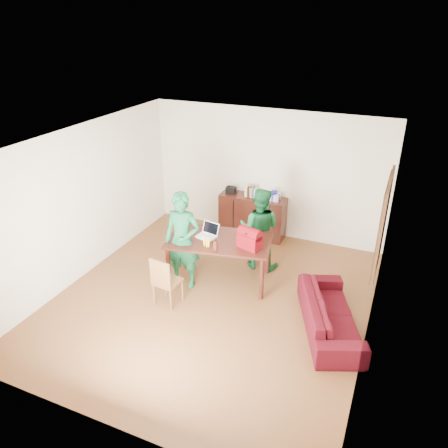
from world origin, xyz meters
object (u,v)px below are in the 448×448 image
at_px(person_near, 182,241).
at_px(chair, 168,289).
at_px(bottle, 215,245).
at_px(red_bag, 250,240).
at_px(laptop, 206,235).
at_px(table, 219,245).
at_px(person_far, 259,229).
at_px(sofa, 330,314).

bearing_deg(person_near, chair, -96.46).
relative_size(bottle, red_bag, 0.50).
xyz_separation_m(laptop, bottle, (0.34, -0.35, 0.05)).
height_order(table, person_far, person_far).
height_order(table, chair, chair).
relative_size(person_near, laptop, 4.72).
distance_m(chair, person_far, 2.05).
relative_size(chair, sofa, 0.47).
height_order(chair, sofa, chair).
xyz_separation_m(person_near, sofa, (2.61, -0.20, -0.60)).
distance_m(person_far, red_bag, 0.86).
relative_size(bottle, sofa, 0.10).
bearing_deg(table, laptop, 173.95).
xyz_separation_m(person_far, sofa, (1.60, -1.32, -0.51)).
xyz_separation_m(person_near, person_far, (1.00, 1.12, -0.08)).
height_order(person_far, sofa, person_far).
bearing_deg(bottle, person_far, 71.38).
xyz_separation_m(chair, red_bag, (1.10, 0.89, 0.72)).
relative_size(person_far, laptop, 4.26).
bearing_deg(sofa, person_near, 63.37).
bearing_deg(red_bag, chair, -123.84).
bearing_deg(sofa, laptop, 54.77).
relative_size(person_near, sofa, 0.94).
bearing_deg(bottle, laptop, 134.31).
bearing_deg(laptop, chair, -94.69).
xyz_separation_m(chair, bottle, (0.60, 0.59, 0.67)).
relative_size(person_near, red_bag, 4.45).
xyz_separation_m(table, sofa, (2.07, -0.56, -0.45)).
bearing_deg(laptop, sofa, -1.98).
relative_size(red_bag, sofa, 0.21).
height_order(table, sofa, table).
bearing_deg(laptop, table, 16.39).
height_order(person_far, laptop, person_far).
bearing_deg(person_far, sofa, 134.17).
height_order(person_near, red_bag, person_near).
bearing_deg(red_bag, laptop, -166.25).
height_order(chair, red_bag, red_bag).
distance_m(table, bottle, 0.43).
relative_size(table, red_bag, 4.96).
xyz_separation_m(table, laptop, (-0.25, -0.02, 0.15)).
bearing_deg(laptop, person_near, -119.03).
xyz_separation_m(table, bottle, (0.09, -0.37, 0.21)).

